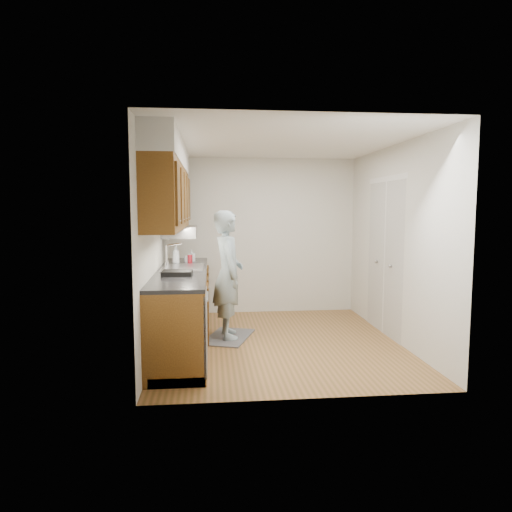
# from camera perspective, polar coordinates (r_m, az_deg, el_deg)

# --- Properties ---
(floor) EXTENTS (3.50, 3.50, 0.00)m
(floor) POSITION_cam_1_polar(r_m,az_deg,el_deg) (5.91, 2.81, -10.69)
(floor) COLOR olive
(floor) RESTS_ON ground
(ceiling) EXTENTS (3.50, 3.50, 0.00)m
(ceiling) POSITION_cam_1_polar(r_m,az_deg,el_deg) (5.72, 2.94, 14.07)
(ceiling) COLOR white
(ceiling) RESTS_ON wall_left
(wall_left) EXTENTS (0.02, 3.50, 2.50)m
(wall_left) POSITION_cam_1_polar(r_m,az_deg,el_deg) (5.65, -12.34, 1.33)
(wall_left) COLOR silver
(wall_left) RESTS_ON floor
(wall_right) EXTENTS (0.02, 3.50, 2.50)m
(wall_right) POSITION_cam_1_polar(r_m,az_deg,el_deg) (6.09, 16.98, 1.53)
(wall_right) COLOR silver
(wall_right) RESTS_ON floor
(wall_back) EXTENTS (3.00, 0.02, 2.50)m
(wall_back) POSITION_cam_1_polar(r_m,az_deg,el_deg) (7.41, 0.84, 2.52)
(wall_back) COLOR silver
(wall_back) RESTS_ON floor
(counter) EXTENTS (0.64, 2.80, 1.30)m
(counter) POSITION_cam_1_polar(r_m,az_deg,el_deg) (5.73, -9.18, -6.23)
(counter) COLOR brown
(counter) RESTS_ON floor
(upper_cabinets) EXTENTS (0.47, 2.80, 1.21)m
(upper_cabinets) POSITION_cam_1_polar(r_m,az_deg,el_deg) (5.67, -10.74, 8.45)
(upper_cabinets) COLOR brown
(upper_cabinets) RESTS_ON wall_left
(closet_door) EXTENTS (0.02, 1.22, 2.05)m
(closet_door) POSITION_cam_1_polar(r_m,az_deg,el_deg) (6.38, 15.78, -0.28)
(closet_door) COLOR silver
(closet_door) RESTS_ON wall_right
(floor_mat) EXTENTS (0.77, 0.98, 0.02)m
(floor_mat) POSITION_cam_1_polar(r_m,az_deg,el_deg) (6.11, -3.46, -10.06)
(floor_mat) COLOR slate
(floor_mat) RESTS_ON floor
(person) EXTENTS (0.50, 0.70, 1.87)m
(person) POSITION_cam_1_polar(r_m,az_deg,el_deg) (5.92, -3.52, -1.24)
(person) COLOR #8DA3AC
(person) RESTS_ON floor_mat
(soap_bottle_a) EXTENTS (0.11, 0.11, 0.26)m
(soap_bottle_a) POSITION_cam_1_polar(r_m,az_deg,el_deg) (6.30, -9.98, 0.19)
(soap_bottle_a) COLOR white
(soap_bottle_a) RESTS_ON counter
(soap_bottle_b) EXTENTS (0.10, 0.10, 0.17)m
(soap_bottle_b) POSITION_cam_1_polar(r_m,az_deg,el_deg) (6.55, -8.06, 0.06)
(soap_bottle_b) COLOR white
(soap_bottle_b) RESTS_ON counter
(soda_can) EXTENTS (0.08, 0.08, 0.12)m
(soda_can) POSITION_cam_1_polar(r_m,az_deg,el_deg) (6.30, -8.25, -0.41)
(soda_can) COLOR red
(soda_can) RESTS_ON counter
(steel_can) EXTENTS (0.07, 0.07, 0.11)m
(steel_can) POSITION_cam_1_polar(r_m,az_deg,el_deg) (6.31, -8.72, -0.47)
(steel_can) COLOR #A5A5AA
(steel_can) RESTS_ON counter
(dish_rack) EXTENTS (0.34, 0.29, 0.05)m
(dish_rack) POSITION_cam_1_polar(r_m,az_deg,el_deg) (5.24, -9.82, -2.09)
(dish_rack) COLOR black
(dish_rack) RESTS_ON counter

